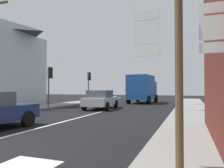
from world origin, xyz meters
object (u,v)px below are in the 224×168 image
Objects in this scene: delivery_truck at (142,88)px; traffic_light_far_left at (89,80)px; traffic_light_near_left at (50,78)px; sedan_far at (101,99)px; route_sign_post at (179,70)px; traffic_light_far_right at (181,77)px; traffic_light_near_right at (177,72)px.

traffic_light_far_left reaches higher than delivery_truck.
delivery_truck is 10.65m from traffic_light_near_left.
sedan_far is 0.84× the size of delivery_truck.
sedan_far is 7.69m from traffic_light_far_left.
route_sign_post is 0.89× the size of traffic_light_far_right.
traffic_light_near_right reaches higher than sedan_far.
traffic_light_near_right is 1.12× the size of traffic_light_near_left.
traffic_light_near_left reaches higher than sedan_far.
delivery_truck is 1.61× the size of route_sign_post.
traffic_light_near_right is 9.89m from traffic_light_near_left.
traffic_light_far_right reaches higher than traffic_light_far_left.
delivery_truck is 1.54× the size of traffic_light_near_left.
route_sign_post is at bearing -76.40° from delivery_truck.
traffic_light_far_left is at bearing -163.32° from delivery_truck.
traffic_light_far_left is (-4.07, 6.27, 1.79)m from sedan_far.
sedan_far is 6.13m from traffic_light_near_right.
delivery_truck is at bearing 116.66° from traffic_light_near_right.
delivery_truck is 1.43× the size of traffic_light_far_right.
traffic_light_far_right is (4.16, -2.43, 1.02)m from delivery_truck.
route_sign_post is 11.42m from traffic_light_near_right.
sedan_far is 1.35× the size of route_sign_post.
sedan_far is 8.25m from traffic_light_far_right.
traffic_light_far_right is 1.05× the size of traffic_light_far_left.
sedan_far is at bearing 13.32° from traffic_light_near_left.
traffic_light_far_left reaches higher than route_sign_post.
delivery_truck is 9.33m from traffic_light_near_right.
traffic_light_near_right is at bearing 3.89° from traffic_light_near_left.
delivery_truck is 4.92m from traffic_light_far_right.
delivery_truck is 6.03m from traffic_light_far_left.
route_sign_post is (6.39, -11.67, 1.15)m from sedan_far.
traffic_light_far_right is (-0.60, 17.22, 0.76)m from route_sign_post.
traffic_light_near_left is at bearing -122.54° from delivery_truck.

